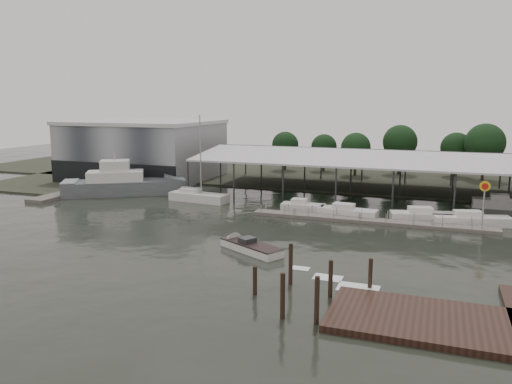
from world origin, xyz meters
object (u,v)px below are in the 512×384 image
(shell_fuel_sign, at_px, (484,196))
(white_sailboat, at_px, (198,197))
(speedboat_underway, at_px, (247,246))
(grey_trawler, at_px, (124,184))

(shell_fuel_sign, distance_m, white_sailboat, 36.74)
(shell_fuel_sign, relative_size, speedboat_underway, 0.33)
(shell_fuel_sign, xyz_separation_m, grey_trawler, (-49.36, 5.41, -2.35))
(grey_trawler, bearing_deg, shell_fuel_sign, -38.10)
(shell_fuel_sign, bearing_deg, speedboat_underway, -144.78)
(grey_trawler, distance_m, speedboat_underway, 34.72)
(shell_fuel_sign, bearing_deg, grey_trawler, 173.74)
(shell_fuel_sign, distance_m, speedboat_underway, 26.38)
(shell_fuel_sign, xyz_separation_m, white_sailboat, (-36.34, 4.32, -3.28))
(grey_trawler, distance_m, white_sailboat, 13.10)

